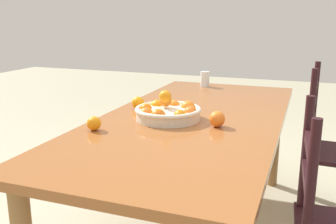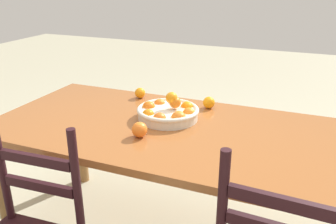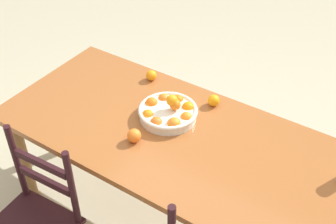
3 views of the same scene
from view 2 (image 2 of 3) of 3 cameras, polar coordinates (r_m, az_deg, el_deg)
The scene contains 5 objects.
dining_table at distance 1.88m, azimuth 2.19°, elevation -5.15°, with size 2.04×0.92×0.74m.
fruit_bowl at distance 1.95m, azimuth 0.05°, elevation 0.01°, with size 0.34×0.34×0.15m.
orange_loose_0 at distance 1.74m, azimuth -4.60°, elevation -2.85°, with size 0.08×0.08×0.08m, color orange.
orange_loose_1 at distance 2.29m, azimuth -4.52°, elevation 3.07°, with size 0.07×0.07×0.07m, color orange.
orange_loose_2 at distance 2.12m, azimuth 6.60°, elevation 1.53°, with size 0.07×0.07×0.07m, color orange.
Camera 2 is at (-0.56, 1.58, 1.49)m, focal length 37.87 mm.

